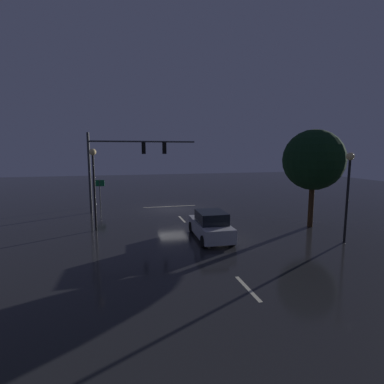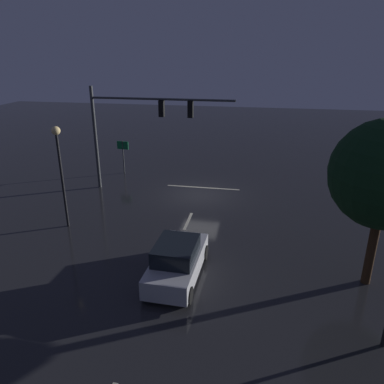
# 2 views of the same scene
# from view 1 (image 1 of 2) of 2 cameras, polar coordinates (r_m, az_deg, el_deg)

# --- Properties ---
(ground_plane) EXTENTS (80.00, 80.00, 0.00)m
(ground_plane) POSITION_cam_1_polar(r_m,az_deg,el_deg) (26.89, -3.76, -3.35)
(ground_plane) COLOR #232326
(traffic_signal_assembly) EXTENTS (9.21, 0.47, 6.78)m
(traffic_signal_assembly) POSITION_cam_1_polar(r_m,az_deg,el_deg) (26.19, -12.76, 6.61)
(traffic_signal_assembly) COLOR #383A3D
(traffic_signal_assembly) RESTS_ON ground_plane
(lane_dash_far) EXTENTS (0.16, 2.20, 0.01)m
(lane_dash_far) POSITION_cam_1_polar(r_m,az_deg,el_deg) (23.06, -1.95, -5.25)
(lane_dash_far) COLOR beige
(lane_dash_far) RESTS_ON ground_plane
(lane_dash_mid) EXTENTS (0.16, 2.20, 0.01)m
(lane_dash_mid) POSITION_cam_1_polar(r_m,az_deg,el_deg) (17.45, 2.29, -9.64)
(lane_dash_mid) COLOR beige
(lane_dash_mid) RESTS_ON ground_plane
(lane_dash_near) EXTENTS (0.16, 2.20, 0.01)m
(lane_dash_near) POSITION_cam_1_polar(r_m,az_deg,el_deg) (12.21, 10.70, -17.80)
(lane_dash_near) COLOR beige
(lane_dash_near) RESTS_ON ground_plane
(stop_bar) EXTENTS (5.00, 0.16, 0.01)m
(stop_bar) POSITION_cam_1_polar(r_m,az_deg,el_deg) (28.27, -4.29, -2.79)
(stop_bar) COLOR beige
(stop_bar) RESTS_ON ground_plane
(car_approaching) EXTENTS (2.03, 4.42, 1.70)m
(car_approaching) POSITION_cam_1_polar(r_m,az_deg,el_deg) (17.94, 3.61, -6.52)
(car_approaching) COLOR #B7B7BC
(car_approaching) RESTS_ON ground_plane
(street_lamp_left_kerb) EXTENTS (0.44, 0.44, 5.19)m
(street_lamp_left_kerb) POSITION_cam_1_polar(r_m,az_deg,el_deg) (18.93, 27.97, 2.00)
(street_lamp_left_kerb) COLOR black
(street_lamp_left_kerb) RESTS_ON ground_plane
(street_lamp_right_kerb) EXTENTS (0.44, 0.44, 5.42)m
(street_lamp_right_kerb) POSITION_cam_1_polar(r_m,az_deg,el_deg) (20.28, -18.44, 3.26)
(street_lamp_right_kerb) COLOR black
(street_lamp_right_kerb) RESTS_ON ground_plane
(route_sign) EXTENTS (0.90, 0.15, 2.54)m
(route_sign) POSITION_cam_1_polar(r_m,az_deg,el_deg) (29.70, -17.38, 0.95)
(route_sign) COLOR #383A3D
(route_sign) RESTS_ON ground_plane
(tree_left_far) EXTENTS (4.12, 4.12, 6.72)m
(tree_left_far) POSITION_cam_1_polar(r_m,az_deg,el_deg) (21.87, 22.41, 5.71)
(tree_left_far) COLOR #382314
(tree_left_far) RESTS_ON ground_plane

